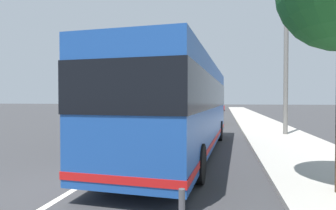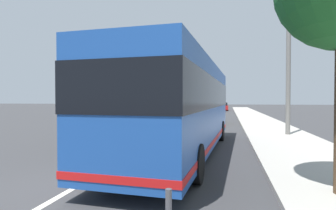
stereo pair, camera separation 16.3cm
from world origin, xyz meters
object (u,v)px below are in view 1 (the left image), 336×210
(car_behind_bus, at_px, (207,115))
(car_far_distant, at_px, (219,107))
(coach_bus, at_px, (182,104))
(car_side_street, at_px, (177,111))
(utility_pole, at_px, (286,72))

(car_behind_bus, xyz_separation_m, car_far_distant, (27.48, -0.57, -0.00))
(coach_bus, distance_m, car_side_street, 23.50)
(coach_bus, xyz_separation_m, car_side_street, (23.09, 4.18, -1.24))
(coach_bus, bearing_deg, car_side_street, 13.32)
(car_side_street, xyz_separation_m, car_far_distant, (18.34, -4.84, 0.02))
(car_far_distant, relative_size, utility_pole, 0.57)
(car_side_street, height_order, utility_pole, utility_pole)
(car_behind_bus, bearing_deg, car_far_distant, -4.31)
(utility_pole, bearing_deg, car_side_street, 28.10)
(car_behind_bus, distance_m, car_side_street, 10.09)
(car_behind_bus, height_order, car_far_distant, car_far_distant)
(car_behind_bus, distance_m, utility_pole, 9.85)
(car_side_street, height_order, car_far_distant, car_far_distant)
(coach_bus, distance_m, utility_pole, 7.92)
(car_behind_bus, bearing_deg, car_side_street, 21.94)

